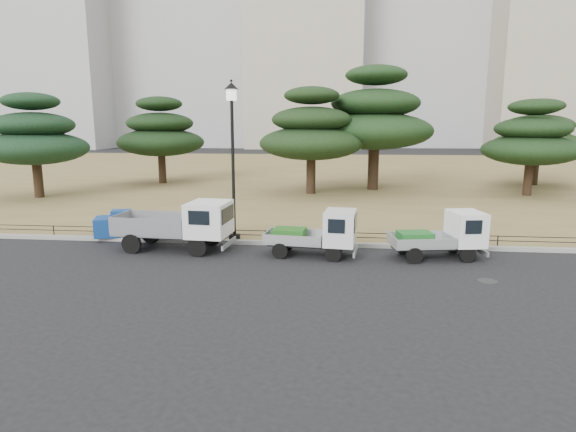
# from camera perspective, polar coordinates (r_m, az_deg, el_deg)

# --- Properties ---
(ground) EXTENTS (220.00, 220.00, 0.00)m
(ground) POSITION_cam_1_polar(r_m,az_deg,el_deg) (16.66, -0.71, -5.69)
(ground) COLOR black
(lawn) EXTENTS (120.00, 56.00, 0.15)m
(lawn) POSITION_cam_1_polar(r_m,az_deg,el_deg) (46.74, 3.63, 5.10)
(lawn) COLOR olive
(lawn) RESTS_ON ground
(curb) EXTENTS (120.00, 0.25, 0.16)m
(curb) POSITION_cam_1_polar(r_m,az_deg,el_deg) (19.14, 0.19, -3.25)
(curb) COLOR gray
(curb) RESTS_ON ground
(truck_large) EXTENTS (4.45, 2.02, 1.89)m
(truck_large) POSITION_cam_1_polar(r_m,az_deg,el_deg) (18.66, -12.67, -0.83)
(truck_large) COLOR black
(truck_large) RESTS_ON ground
(truck_kei_front) EXTENTS (3.36, 1.71, 1.71)m
(truck_kei_front) POSITION_cam_1_polar(r_m,az_deg,el_deg) (17.45, 3.57, -2.06)
(truck_kei_front) COLOR black
(truck_kei_front) RESTS_ON ground
(truck_kei_rear) EXTENTS (3.41, 1.90, 1.69)m
(truck_kei_rear) POSITION_cam_1_polar(r_m,az_deg,el_deg) (18.04, 17.97, -2.18)
(truck_kei_rear) COLOR black
(truck_kei_rear) RESTS_ON ground
(street_lamp) EXTENTS (0.55, 0.55, 6.17)m
(street_lamp) POSITION_cam_1_polar(r_m,az_deg,el_deg) (19.22, -6.61, 9.53)
(street_lamp) COLOR black
(street_lamp) RESTS_ON lawn
(pipe_fence) EXTENTS (38.00, 0.04, 0.40)m
(pipe_fence) POSITION_cam_1_polar(r_m,az_deg,el_deg) (19.20, 0.23, -2.10)
(pipe_fence) COLOR black
(pipe_fence) RESTS_ON lawn
(tarp_pile) EXTENTS (1.95, 1.67, 1.10)m
(tarp_pile) POSITION_cam_1_polar(r_m,az_deg,el_deg) (21.37, -19.63, -1.00)
(tarp_pile) COLOR navy
(tarp_pile) RESTS_ON lawn
(manhole) EXTENTS (0.60, 0.60, 0.01)m
(manhole) POSITION_cam_1_polar(r_m,az_deg,el_deg) (16.10, 22.59, -7.13)
(manhole) COLOR #2D2D30
(manhole) RESTS_ON ground
(pine_west_far) EXTENTS (6.44, 6.44, 6.51)m
(pine_west_far) POSITION_cam_1_polar(r_m,az_deg,el_deg) (34.22, -27.89, 8.21)
(pine_west_far) COLOR black
(pine_west_far) RESTS_ON lawn
(pine_west_near) EXTENTS (6.68, 6.68, 6.68)m
(pine_west_near) POSITION_cam_1_polar(r_m,az_deg,el_deg) (39.13, -14.87, 9.41)
(pine_west_near) COLOR black
(pine_west_near) RESTS_ON lawn
(pine_center_left) EXTENTS (6.88, 6.88, 6.99)m
(pine_center_left) POSITION_cam_1_polar(r_m,az_deg,el_deg) (32.09, 2.78, 9.85)
(pine_center_left) COLOR black
(pine_center_left) RESTS_ON lawn
(pine_center_right) EXTENTS (8.07, 8.07, 8.56)m
(pine_center_right) POSITION_cam_1_polar(r_m,az_deg,el_deg) (34.64, 10.26, 11.29)
(pine_center_right) COLOR black
(pine_center_right) RESTS_ON lawn
(pine_east_near) EXTENTS (6.11, 6.11, 6.17)m
(pine_east_near) POSITION_cam_1_polar(r_m,az_deg,el_deg) (34.88, 26.91, 8.00)
(pine_east_near) COLOR black
(pine_east_near) RESTS_ON lawn
(pine_east_far) EXTENTS (6.43, 6.43, 6.46)m
(pine_east_far) POSITION_cam_1_polar(r_m,az_deg,el_deg) (41.27, 27.51, 8.45)
(pine_east_far) COLOR black
(pine_east_far) RESTS_ON lawn
(tower_center_left) EXTENTS (22.00, 20.00, 55.00)m
(tower_center_left) POSITION_cam_1_polar(r_m,az_deg,el_deg) (103.63, 2.16, 23.53)
(tower_center_left) COLOR #AAA08C
(tower_center_left) RESTS_ON ground
(tower_east) EXTENTS (20.00, 18.00, 48.00)m
(tower_east) POSITION_cam_1_polar(r_m,az_deg,el_deg) (106.79, 28.60, 19.99)
(tower_east) COLOR #AAA08C
(tower_east) RESTS_ON ground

